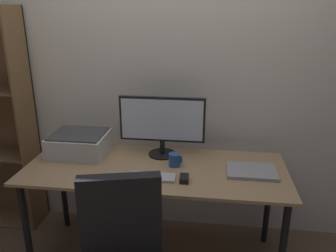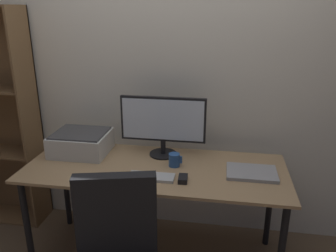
# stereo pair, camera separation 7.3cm
# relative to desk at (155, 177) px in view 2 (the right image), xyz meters

# --- Properties ---
(back_wall) EXTENTS (6.40, 0.10, 2.60)m
(back_wall) POSITION_rel_desk_xyz_m (0.00, 0.52, 0.64)
(back_wall) COLOR silver
(back_wall) RESTS_ON ground
(desk) EXTENTS (1.76, 0.70, 0.74)m
(desk) POSITION_rel_desk_xyz_m (0.00, 0.00, 0.00)
(desk) COLOR tan
(desk) RESTS_ON ground
(monitor) EXTENTS (0.61, 0.20, 0.43)m
(monitor) POSITION_rel_desk_xyz_m (0.02, 0.21, 0.33)
(monitor) COLOR black
(monitor) RESTS_ON desk
(keyboard) EXTENTS (0.29, 0.11, 0.02)m
(keyboard) POSITION_rel_desk_xyz_m (0.01, -0.16, 0.09)
(keyboard) COLOR #B7BABC
(keyboard) RESTS_ON desk
(mouse) EXTENTS (0.06, 0.10, 0.03)m
(mouse) POSITION_rel_desk_xyz_m (0.21, -0.17, 0.09)
(mouse) COLOR black
(mouse) RESTS_ON desk
(coffee_mug) EXTENTS (0.09, 0.08, 0.09)m
(coffee_mug) POSITION_rel_desk_xyz_m (0.13, 0.04, 0.12)
(coffee_mug) COLOR #285193
(coffee_mug) RESTS_ON desk
(laptop) EXTENTS (0.32, 0.23, 0.02)m
(laptop) POSITION_rel_desk_xyz_m (0.64, 0.00, 0.09)
(laptop) COLOR #99999E
(laptop) RESTS_ON desk
(printer) EXTENTS (0.40, 0.34, 0.16)m
(printer) POSITION_rel_desk_xyz_m (-0.58, 0.15, 0.16)
(printer) COLOR silver
(printer) RESTS_ON desk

